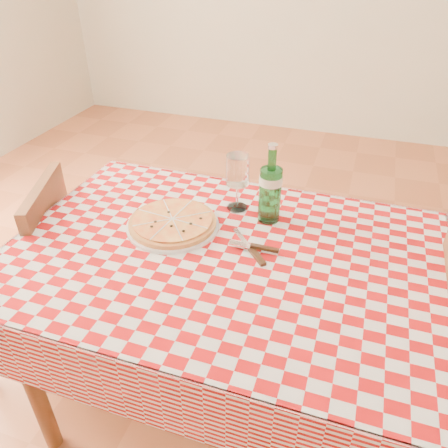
{
  "coord_description": "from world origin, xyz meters",
  "views": [
    {
      "loc": [
        0.33,
        -0.98,
        1.55
      ],
      "look_at": [
        -0.02,
        0.06,
        0.82
      ],
      "focal_mm": 35.0,
      "sensor_mm": 36.0,
      "label": 1
    }
  ],
  "objects_px": {
    "pizza_plate": "(173,222)",
    "wine_glass": "(237,183)",
    "water_bottle": "(271,184)",
    "dining_table": "(224,278)",
    "chair_far": "(37,267)"
  },
  "relations": [
    {
      "from": "pizza_plate",
      "to": "wine_glass",
      "type": "height_order",
      "value": "wine_glass"
    },
    {
      "from": "water_bottle",
      "to": "pizza_plate",
      "type": "bearing_deg",
      "value": -153.25
    },
    {
      "from": "chair_far",
      "to": "pizza_plate",
      "type": "distance_m",
      "value": 0.65
    },
    {
      "from": "dining_table",
      "to": "pizza_plate",
      "type": "relative_size",
      "value": 4.0
    },
    {
      "from": "chair_far",
      "to": "water_bottle",
      "type": "height_order",
      "value": "water_bottle"
    },
    {
      "from": "chair_far",
      "to": "wine_glass",
      "type": "distance_m",
      "value": 0.86
    },
    {
      "from": "pizza_plate",
      "to": "wine_glass",
      "type": "bearing_deg",
      "value": 47.54
    },
    {
      "from": "chair_far",
      "to": "pizza_plate",
      "type": "bearing_deg",
      "value": 164.9
    },
    {
      "from": "dining_table",
      "to": "water_bottle",
      "type": "relative_size",
      "value": 4.48
    },
    {
      "from": "dining_table",
      "to": "chair_far",
      "type": "relative_size",
      "value": 1.44
    },
    {
      "from": "wine_glass",
      "to": "pizza_plate",
      "type": "bearing_deg",
      "value": -132.46
    },
    {
      "from": "dining_table",
      "to": "pizza_plate",
      "type": "bearing_deg",
      "value": 158.96
    },
    {
      "from": "pizza_plate",
      "to": "wine_glass",
      "type": "relative_size",
      "value": 1.52
    },
    {
      "from": "chair_far",
      "to": "water_bottle",
      "type": "xyz_separation_m",
      "value": [
        0.86,
        0.19,
        0.41
      ]
    },
    {
      "from": "chair_far",
      "to": "wine_glass",
      "type": "relative_size",
      "value": 4.22
    }
  ]
}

